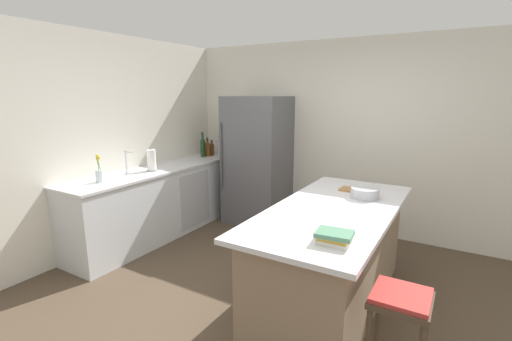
% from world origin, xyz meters
% --- Properties ---
extents(ground_plane, '(7.20, 7.20, 0.00)m').
position_xyz_m(ground_plane, '(0.00, 0.00, 0.00)').
color(ground_plane, '#4C3D2D').
extents(wall_rear, '(6.00, 0.10, 2.60)m').
position_xyz_m(wall_rear, '(0.00, 2.25, 1.30)').
color(wall_rear, silver).
rests_on(wall_rear, ground_plane).
extents(wall_left, '(0.10, 6.00, 2.60)m').
position_xyz_m(wall_left, '(-2.45, 0.00, 1.30)').
color(wall_left, silver).
rests_on(wall_left, ground_plane).
extents(counter_run_left, '(0.63, 2.71, 0.92)m').
position_xyz_m(counter_run_left, '(-2.10, 0.76, 0.46)').
color(counter_run_left, silver).
rests_on(counter_run_left, ground_plane).
extents(kitchen_island, '(0.98, 2.17, 0.91)m').
position_xyz_m(kitchen_island, '(0.44, 0.33, 0.46)').
color(kitchen_island, '#8E755B').
rests_on(kitchen_island, ground_plane).
extents(refrigerator, '(0.84, 0.74, 1.85)m').
position_xyz_m(refrigerator, '(-1.22, 1.85, 0.93)').
color(refrigerator, '#56565B').
rests_on(refrigerator, ground_plane).
extents(bar_stool, '(0.36, 0.36, 0.69)m').
position_xyz_m(bar_stool, '(1.13, -0.41, 0.56)').
color(bar_stool, '#473828').
rests_on(bar_stool, ground_plane).
extents(sink_faucet, '(0.15, 0.05, 0.30)m').
position_xyz_m(sink_faucet, '(-2.14, 0.28, 1.08)').
color(sink_faucet, silver).
rests_on(sink_faucet, counter_run_left).
extents(flower_vase, '(0.09, 0.09, 0.32)m').
position_xyz_m(flower_vase, '(-2.09, -0.15, 1.02)').
color(flower_vase, silver).
rests_on(flower_vase, counter_run_left).
extents(paper_towel_roll, '(0.14, 0.14, 0.31)m').
position_xyz_m(paper_towel_roll, '(-2.04, 0.58, 1.06)').
color(paper_towel_roll, gray).
rests_on(paper_towel_roll, counter_run_left).
extents(soda_bottle, '(0.08, 0.08, 0.31)m').
position_xyz_m(soda_bottle, '(-2.01, 2.00, 1.05)').
color(soda_bottle, silver).
rests_on(soda_bottle, counter_run_left).
extents(syrup_bottle, '(0.07, 0.07, 0.24)m').
position_xyz_m(syrup_bottle, '(-2.09, 1.90, 1.02)').
color(syrup_bottle, '#5B3319').
rests_on(syrup_bottle, counter_run_left).
extents(whiskey_bottle, '(0.08, 0.08, 0.29)m').
position_xyz_m(whiskey_bottle, '(-2.11, 1.81, 1.03)').
color(whiskey_bottle, brown).
rests_on(whiskey_bottle, counter_run_left).
extents(wine_bottle, '(0.08, 0.08, 0.38)m').
position_xyz_m(wine_bottle, '(-2.12, 1.71, 1.07)').
color(wine_bottle, '#19381E').
rests_on(wine_bottle, counter_run_left).
extents(cookbook_stack, '(0.26, 0.21, 0.08)m').
position_xyz_m(cookbook_stack, '(0.69, -0.40, 0.96)').
color(cookbook_stack, silver).
rests_on(cookbook_stack, kitchen_island).
extents(mixing_bowl, '(0.27, 0.27, 0.10)m').
position_xyz_m(mixing_bowl, '(0.60, 0.78, 0.96)').
color(mixing_bowl, '#B2B5BA').
rests_on(mixing_bowl, kitchen_island).
extents(cutting_board, '(0.31, 0.20, 0.02)m').
position_xyz_m(cutting_board, '(0.45, 0.97, 0.92)').
color(cutting_board, '#9E7042').
rests_on(cutting_board, kitchen_island).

